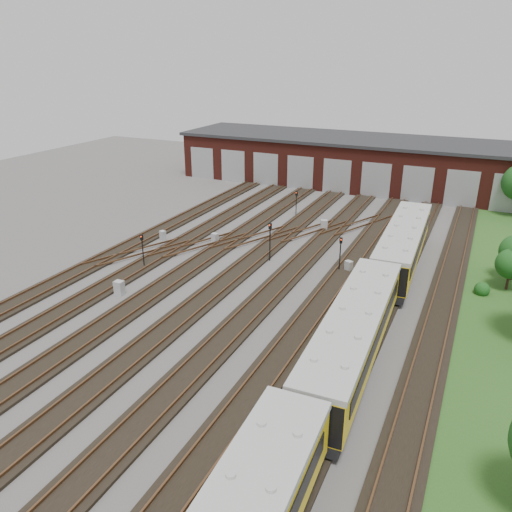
% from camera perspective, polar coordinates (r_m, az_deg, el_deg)
% --- Properties ---
extents(ground, '(120.00, 120.00, 0.00)m').
position_cam_1_polar(ground, '(35.76, -3.65, -6.09)').
color(ground, '#474542').
rests_on(ground, ground).
extents(track_network, '(30.40, 70.00, 0.33)m').
position_cam_1_polar(track_network, '(36.24, -3.44, -5.49)').
color(track_network, black).
rests_on(track_network, ground).
extents(maintenance_shed, '(51.00, 12.50, 6.35)m').
position_cam_1_polar(maintenance_shed, '(70.54, 12.25, 10.50)').
color(maintenance_shed, '#551C15').
rests_on(maintenance_shed, ground).
extents(metro_train, '(3.43, 47.85, 3.26)m').
position_cam_1_polar(metro_train, '(29.22, 11.06, -8.97)').
color(metro_train, black).
rests_on(metro_train, ground).
extents(signal_mast_0, '(0.24, 0.23, 2.94)m').
position_cam_1_polar(signal_mast_0, '(42.79, -12.85, 1.05)').
color(signal_mast_0, black).
rests_on(signal_mast_0, ground).
extents(signal_mast_1, '(0.28, 0.27, 3.45)m').
position_cam_1_polar(signal_mast_1, '(43.03, 1.61, 2.19)').
color(signal_mast_1, black).
rests_on(signal_mast_1, ground).
extents(signal_mast_2, '(0.25, 0.24, 2.76)m').
position_cam_1_polar(signal_mast_2, '(55.80, 4.63, 6.39)').
color(signal_mast_2, black).
rests_on(signal_mast_2, ground).
extents(signal_mast_3, '(0.28, 0.27, 2.99)m').
position_cam_1_polar(signal_mast_3, '(41.54, 9.62, 0.71)').
color(signal_mast_3, black).
rests_on(signal_mast_3, ground).
extents(relay_cabinet_0, '(0.67, 0.61, 0.90)m').
position_cam_1_polar(relay_cabinet_0, '(49.41, -10.61, 2.34)').
color(relay_cabinet_0, '#ACAEB1').
rests_on(relay_cabinet_0, ground).
extents(relay_cabinet_1, '(0.67, 0.60, 0.96)m').
position_cam_1_polar(relay_cabinet_1, '(47.89, -4.71, 2.05)').
color(relay_cabinet_1, '#ACAEB1').
rests_on(relay_cabinet_1, ground).
extents(relay_cabinet_2, '(0.68, 0.57, 1.11)m').
position_cam_1_polar(relay_cabinet_2, '(38.88, -15.35, -3.54)').
color(relay_cabinet_2, '#ACAEB1').
rests_on(relay_cabinet_2, ground).
extents(relay_cabinet_3, '(0.82, 0.76, 1.09)m').
position_cam_1_polar(relay_cabinet_3, '(51.68, 7.77, 3.52)').
color(relay_cabinet_3, '#ACAEB1').
rests_on(relay_cabinet_3, ground).
extents(relay_cabinet_4, '(0.70, 0.65, 0.94)m').
position_cam_1_polar(relay_cabinet_4, '(42.16, 10.54, -1.16)').
color(relay_cabinet_4, '#ACAEB1').
rests_on(relay_cabinet_4, ground).
extents(tree_3, '(2.30, 2.30, 3.81)m').
position_cam_1_polar(tree_3, '(42.14, 27.21, -0.46)').
color(tree_3, black).
rests_on(tree_3, ground).
extents(bush_0, '(1.14, 1.14, 1.14)m').
position_cam_1_polar(bush_0, '(41.23, 24.46, -3.29)').
color(bush_0, '#144313').
rests_on(bush_0, ground).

